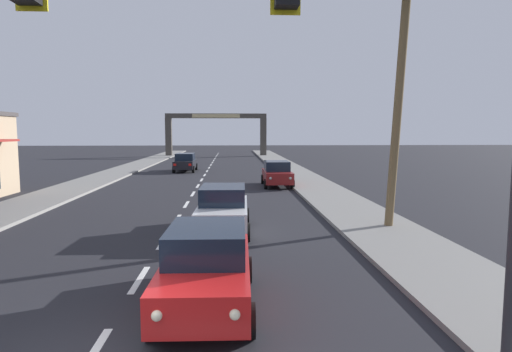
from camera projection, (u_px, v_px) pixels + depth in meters
name	position (u px, v px, depth m)	size (l,w,h in m)	color
sidewalk_right	(321.00, 190.00, 26.75)	(3.20, 110.00, 0.14)	gray
sidewalk_left	(63.00, 192.00, 25.88)	(3.20, 110.00, 0.14)	gray
lane_markings	(201.00, 192.00, 26.43)	(4.28, 87.65, 0.01)	silver
traffic_signal_mast	(302.00, 26.00, 5.88)	(10.38, 0.41, 7.10)	#2D2D33
sedan_lead_at_stop_bar	(207.00, 266.00, 9.06)	(2.02, 4.48, 1.68)	red
sedan_third_in_queue	(223.00, 209.00, 15.82)	(2.04, 4.49, 1.68)	silver
sedan_oncoming_far	(185.00, 162.00, 39.94)	(2.00, 4.47, 1.68)	black
sedan_parked_nearest_kerb	(277.00, 173.00, 29.18)	(1.96, 4.46, 1.68)	maroon
palm_right_second	(405.00, 28.00, 15.64)	(3.95, 4.18, 9.90)	brown
town_gateway_arch	(216.00, 128.00, 64.59)	(15.02, 0.90, 6.35)	#423D38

